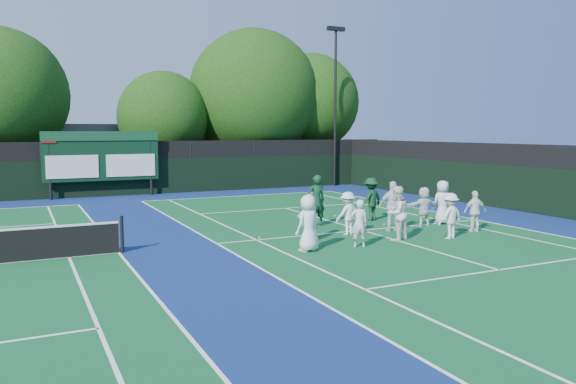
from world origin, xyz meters
name	(u,v)px	position (x,y,z in m)	size (l,w,h in m)	color
ground	(378,235)	(0.00, 0.00, 0.00)	(120.00, 120.00, 0.00)	#173A10
court_apron	(201,245)	(-6.00, 1.00, 0.00)	(34.00, 32.00, 0.01)	navy
near_court	(362,230)	(0.00, 1.00, 0.01)	(11.05, 23.85, 0.01)	#115429
back_fence	(120,171)	(-6.00, 16.00, 1.36)	(34.00, 0.08, 3.00)	black
divider_fence_right	(540,183)	(9.00, 1.00, 1.36)	(0.08, 32.00, 3.00)	black
scoreboard	(102,157)	(-7.01, 15.59, 2.19)	(6.00, 0.21, 3.55)	black
clubhouse	(159,153)	(-2.00, 24.00, 2.00)	(18.00, 6.00, 4.00)	slate
light_pole_right	(335,88)	(7.50, 15.70, 6.30)	(1.20, 0.30, 10.12)	black
tree_b	(2,98)	(-11.67, 19.58, 5.37)	(7.45, 7.45, 9.29)	black
tree_c	(165,119)	(-2.56, 19.58, 4.29)	(5.68, 5.68, 7.29)	black
tree_d	(256,98)	(3.58, 19.58, 5.76)	(8.69, 8.69, 10.32)	black
tree_e	(312,105)	(7.87, 19.58, 5.39)	(6.79, 6.79, 8.97)	black
tennis_ball_0	(259,238)	(-3.92, 1.22, 0.03)	(0.07, 0.07, 0.07)	#D2E41A
tennis_ball_1	(404,214)	(3.75, 3.48, 0.03)	(0.07, 0.07, 0.07)	#D2E41A
tennis_ball_2	(457,229)	(3.22, -0.35, 0.03)	(0.07, 0.07, 0.07)	#D2E41A
tennis_ball_4	(335,216)	(0.80, 4.29, 0.03)	(0.07, 0.07, 0.07)	#D2E41A
tennis_ball_5	(384,224)	(1.41, 1.62, 0.03)	(0.07, 0.07, 0.07)	#D2E41A
player_front_0	(308,223)	(-3.38, -1.23, 0.85)	(0.83, 0.54, 1.69)	white
player_front_1	(359,223)	(-1.68, -1.39, 0.74)	(0.54, 0.36, 1.49)	silver
player_front_2	(397,213)	(0.03, -0.99, 0.89)	(0.87, 0.68, 1.79)	white
player_front_3	(450,216)	(1.79, -1.54, 0.77)	(0.99, 0.57, 1.53)	white
player_front_4	(475,211)	(3.47, -0.93, 0.74)	(0.86, 0.36, 1.47)	white
player_back_0	(308,217)	(-2.60, 0.25, 0.77)	(0.75, 0.59, 1.55)	silver
player_back_1	(348,213)	(-0.87, 0.58, 0.74)	(0.96, 0.55, 1.49)	white
player_back_2	(393,206)	(0.94, 0.44, 0.90)	(1.05, 0.44, 1.80)	white
player_back_3	(424,206)	(2.64, 0.84, 0.74)	(1.38, 0.44, 1.49)	white
player_back_4	(442,202)	(3.57, 0.87, 0.84)	(0.82, 0.54, 1.68)	white
coach_left	(316,201)	(-1.01, 2.59, 0.97)	(0.71, 0.46, 1.93)	#0F3720
coach_right	(371,199)	(1.54, 2.72, 0.86)	(1.12, 0.64, 1.73)	#0E361E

